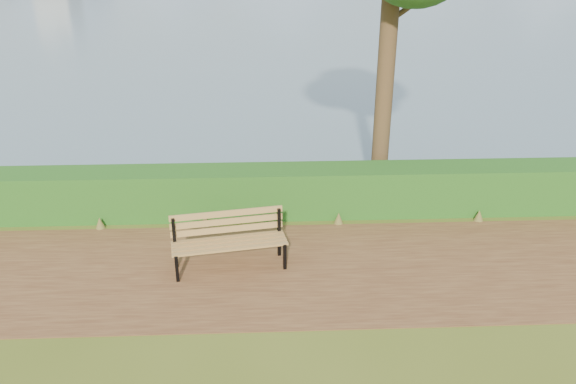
{
  "coord_description": "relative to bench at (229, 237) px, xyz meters",
  "views": [
    {
      "loc": [
        0.13,
        -8.11,
        5.23
      ],
      "look_at": [
        0.53,
        1.2,
        1.1
      ],
      "focal_mm": 35.0,
      "sensor_mm": 36.0,
      "label": 1
    }
  ],
  "objects": [
    {
      "name": "ground",
      "position": [
        0.53,
        -0.53,
        -0.57
      ],
      "size": [
        140.0,
        140.0,
        0.0
      ],
      "primitive_type": "plane",
      "color": "#485719",
      "rests_on": "ground"
    },
    {
      "name": "path",
      "position": [
        0.53,
        -0.23,
        -0.57
      ],
      "size": [
        40.0,
        3.4,
        0.01
      ],
      "primitive_type": "cube",
      "color": "#522F1C",
      "rests_on": "ground"
    },
    {
      "name": "hedge",
      "position": [
        0.53,
        2.07,
        -0.07
      ],
      "size": [
        32.0,
        0.85,
        1.0
      ],
      "primitive_type": "cube",
      "color": "#1A4C15",
      "rests_on": "ground"
    },
    {
      "name": "bench",
      "position": [
        0.0,
        0.0,
        0.0
      ],
      "size": [
        2.05,
        0.91,
        0.99
      ],
      "rotation": [
        0.0,
        0.0,
        0.17
      ],
      "color": "black",
      "rests_on": "ground"
    }
  ]
}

